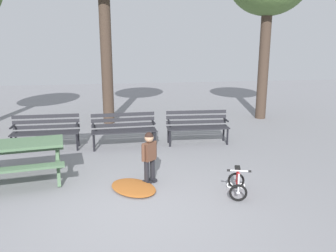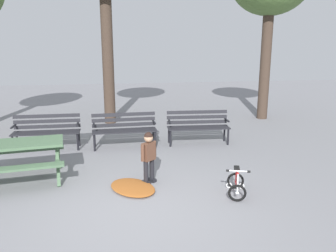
{
  "view_description": "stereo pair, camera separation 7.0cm",
  "coord_description": "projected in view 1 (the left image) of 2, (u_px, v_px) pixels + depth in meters",
  "views": [
    {
      "loc": [
        -0.38,
        -4.81,
        2.53
      ],
      "look_at": [
        0.8,
        2.02,
        0.85
      ],
      "focal_mm": 35.97,
      "sensor_mm": 36.0,
      "label": 1
    },
    {
      "loc": [
        -0.31,
        -4.82,
        2.53
      ],
      "look_at": [
        0.8,
        2.02,
        0.85
      ],
      "focal_mm": 35.97,
      "sensor_mm": 36.0,
      "label": 2
    }
  ],
  "objects": [
    {
      "name": "ground",
      "position": [
        140.0,
        211.0,
        5.27
      ],
      "size": [
        36.0,
        36.0,
        0.0
      ],
      "primitive_type": "plane",
      "color": "gray"
    },
    {
      "name": "picnic_table",
      "position": [
        13.0,
        152.0,
        6.22
      ],
      "size": [
        1.97,
        1.58,
        0.79
      ],
      "color": "#4C6B4C",
      "rests_on": "ground"
    },
    {
      "name": "park_bench_far_left",
      "position": [
        46.0,
        129.0,
        8.26
      ],
      "size": [
        1.6,
        0.46,
        0.85
      ],
      "color": "#232328",
      "rests_on": "ground"
    },
    {
      "name": "park_bench_left",
      "position": [
        124.0,
        127.0,
        8.46
      ],
      "size": [
        1.62,
        0.51,
        0.85
      ],
      "color": "#232328",
      "rests_on": "ground"
    },
    {
      "name": "park_bench_right",
      "position": [
        197.0,
        124.0,
        8.78
      ],
      "size": [
        1.62,
        0.54,
        0.85
      ],
      "color": "#232328",
      "rests_on": "ground"
    },
    {
      "name": "child_standing",
      "position": [
        149.0,
        154.0,
        6.19
      ],
      "size": [
        0.3,
        0.28,
        0.98
      ],
      "color": "black",
      "rests_on": "ground"
    },
    {
      "name": "kids_bicycle",
      "position": [
        237.0,
        184.0,
        5.79
      ],
      "size": [
        0.49,
        0.62,
        0.54
      ],
      "color": "black",
      "rests_on": "ground"
    },
    {
      "name": "leaf_pile",
      "position": [
        133.0,
        187.0,
        6.04
      ],
      "size": [
        1.09,
        1.18,
        0.07
      ],
      "primitive_type": "ellipsoid",
      "rotation": [
        0.0,
        0.0,
        2.14
      ],
      "color": "#9E5623",
      "rests_on": "ground"
    }
  ]
}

